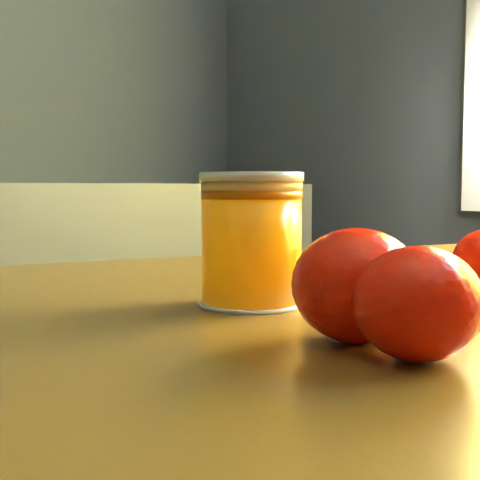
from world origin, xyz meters
TOP-DOWN VIEW (x-y plane):
  - table at (0.82, 0.30)m, footprint 1.20×0.95m
  - juice_glass at (0.73, 0.33)m, footprint 0.08×0.08m
  - orange_front at (0.71, 0.19)m, footprint 0.08×0.08m
  - orange_extra at (0.70, 0.14)m, footprint 0.07×0.07m

SIDE VIEW (x-z plane):
  - table at x=0.82m, z-range 0.30..1.10m
  - orange_extra at x=0.70m, z-range 0.80..0.86m
  - orange_front at x=0.71m, z-range 0.80..0.87m
  - juice_glass at x=0.73m, z-range 0.80..0.90m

